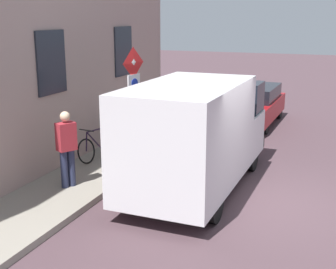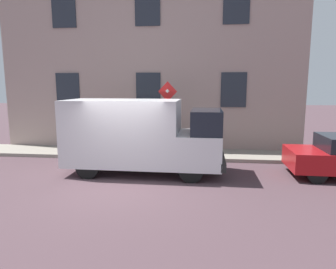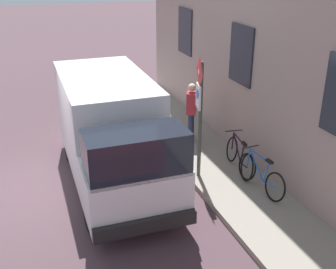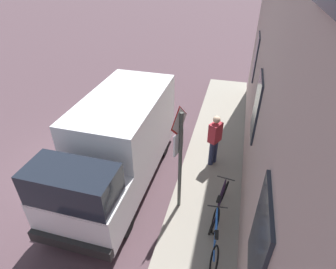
% 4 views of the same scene
% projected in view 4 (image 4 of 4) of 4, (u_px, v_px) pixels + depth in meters
% --- Properties ---
extents(ground_plane, '(80.00, 80.00, 0.00)m').
position_uv_depth(ground_plane, '(84.00, 164.00, 9.15)').
color(ground_plane, '#4A363C').
extents(sidewalk_slab, '(1.86, 15.67, 0.14)m').
position_uv_depth(sidewalk_slab, '(209.00, 184.00, 8.26)').
color(sidewalk_slab, gray).
rests_on(sidewalk_slab, ground_plane).
extents(building_facade, '(0.75, 13.67, 8.71)m').
position_uv_depth(building_facade, '(289.00, 40.00, 5.61)').
color(building_facade, '#A58B85').
rests_on(building_facade, ground_plane).
extents(sign_post_stacked, '(0.20, 0.55, 2.87)m').
position_uv_depth(sign_post_stacked, '(179.00, 146.00, 6.45)').
color(sign_post_stacked, '#474C47').
rests_on(sign_post_stacked, sidewalk_slab).
extents(delivery_van, '(2.08, 5.36, 2.50)m').
position_uv_depth(delivery_van, '(118.00, 143.00, 7.83)').
color(delivery_van, silver).
rests_on(delivery_van, ground_plane).
extents(bicycle_blue, '(0.46, 1.72, 0.89)m').
position_uv_depth(bicycle_blue, '(215.00, 238.00, 6.21)').
color(bicycle_blue, black).
rests_on(bicycle_blue, sidewalk_slab).
extents(bicycle_black, '(0.50, 1.72, 0.89)m').
position_uv_depth(bicycle_black, '(219.00, 205.00, 7.01)').
color(bicycle_black, black).
rests_on(bicycle_black, sidewalk_slab).
extents(pedestrian, '(0.42, 0.48, 1.72)m').
position_uv_depth(pedestrian, '(215.00, 139.00, 8.47)').
color(pedestrian, '#262B47').
rests_on(pedestrian, sidewalk_slab).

